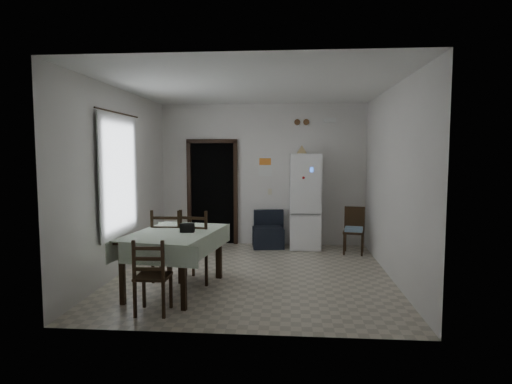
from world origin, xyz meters
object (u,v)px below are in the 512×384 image
object	(u,v)px
navy_seat	(268,229)
dining_table	(176,261)
fridge	(305,201)
corner_chair	(354,231)
dining_chair_far_right	(199,245)
dining_chair_far_left	(169,244)
dining_chair_near_head	(153,275)

from	to	relation	value
navy_seat	dining_table	size ratio (longest dim) A/B	0.47
navy_seat	dining_table	distance (m)	3.03
fridge	corner_chair	bearing A→B (deg)	-25.81
navy_seat	dining_chair_far_right	world-z (taller)	dining_chair_far_right
corner_chair	dining_chair_far_left	size ratio (longest dim) A/B	0.81
navy_seat	dining_chair_far_right	xyz separation A→B (m)	(-0.89, -2.35, 0.17)
dining_chair_far_right	dining_chair_near_head	xyz separation A→B (m)	(-0.28, -1.30, -0.09)
dining_chair_far_right	corner_chair	bearing A→B (deg)	-129.65
fridge	dining_table	xyz separation A→B (m)	(-1.87, -2.81, -0.53)
dining_table	dining_chair_near_head	size ratio (longest dim) A/B	1.73
dining_table	dining_chair_far_left	world-z (taller)	dining_chair_far_left
dining_table	dining_chair_far_left	xyz separation A→B (m)	(-0.22, 0.49, 0.13)
navy_seat	corner_chair	distance (m)	1.69
fridge	corner_chair	distance (m)	1.11
dining_chair_far_left	dining_chair_far_right	size ratio (longest dim) A/B	0.99
corner_chair	dining_chair_near_head	distance (m)	4.29
dining_chair_far_right	dining_chair_near_head	distance (m)	1.33
navy_seat	corner_chair	xyz separation A→B (m)	(1.64, -0.42, 0.07)
corner_chair	dining_chair_far_left	xyz separation A→B (m)	(-3.00, -1.90, 0.10)
navy_seat	dining_chair_far_right	distance (m)	2.52
dining_table	dining_chair_far_left	bearing A→B (deg)	123.59
fridge	dining_chair_far_left	bearing A→B (deg)	-132.98
corner_chair	dining_chair_far_right	size ratio (longest dim) A/B	0.81
navy_seat	dining_chair_far_left	bearing A→B (deg)	-128.30
fridge	navy_seat	distance (m)	0.94
dining_chair_far_right	dining_chair_far_left	bearing A→B (deg)	8.55
fridge	navy_seat	bearing A→B (deg)	179.18
corner_chair	dining_table	size ratio (longest dim) A/B	0.56
navy_seat	fridge	bearing A→B (deg)	-7.94
dining_chair_far_left	dining_chair_far_right	distance (m)	0.46
navy_seat	dining_chair_far_right	size ratio (longest dim) A/B	0.68
dining_chair_far_right	dining_chair_near_head	size ratio (longest dim) A/B	1.19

